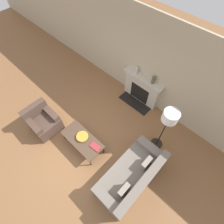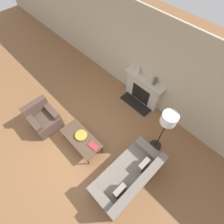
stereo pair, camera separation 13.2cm
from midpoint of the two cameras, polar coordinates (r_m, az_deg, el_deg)
The scene contains 11 objects.
ground_plane at distance 5.28m, azimuth -12.03°, elevation -11.84°, with size 18.00×18.00×0.00m, color brown.
wall_back at distance 5.27m, azimuth 9.98°, elevation 15.91°, with size 18.00×0.06×2.90m.
fireplace at distance 5.79m, azimuth 8.91°, elevation 7.37°, with size 1.36×0.59×1.02m.
couch at distance 4.66m, azimuth 5.64°, elevation -20.17°, with size 0.92×1.86×0.77m.
armchair_near at distance 5.63m, azimuth -22.19°, elevation -2.84°, with size 0.80×0.77×0.84m.
coffee_table at distance 4.95m, azimuth -10.47°, elevation -8.89°, with size 1.23×0.57×0.41m.
bowl at distance 4.92m, azimuth -10.41°, elevation -7.92°, with size 0.33×0.33×0.06m.
book at distance 4.77m, azimuth -6.25°, elevation -11.20°, with size 0.31×0.19×0.02m.
floor_lamp at distance 4.20m, azimuth 17.23°, elevation -2.43°, with size 0.37×0.37×1.65m.
mantel_vase_left at distance 5.49m, azimuth 7.17°, elevation 13.42°, with size 0.13×0.13×0.18m.
mantel_vase_center_left at distance 5.24m, azimuth 12.66°, elevation 10.15°, with size 0.10×0.10×0.23m.
Camera 1 is at (2.04, -0.68, 4.81)m, focal length 28.00 mm.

